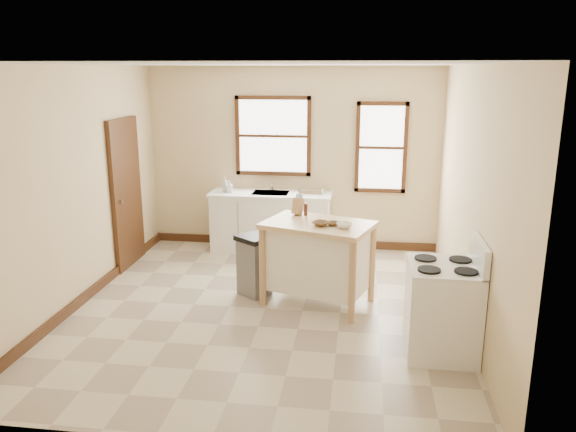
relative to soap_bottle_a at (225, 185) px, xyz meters
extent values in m
plane|color=beige|center=(1.00, -2.17, -1.03)|extent=(5.00, 5.00, 0.00)
plane|color=white|center=(1.00, -2.17, 1.77)|extent=(5.00, 5.00, 0.00)
cube|color=beige|center=(1.00, 0.33, 0.37)|extent=(4.50, 0.04, 2.80)
cube|color=beige|center=(-1.25, -2.17, 0.37)|extent=(0.04, 5.00, 2.80)
cube|color=beige|center=(3.25, -2.17, 0.37)|extent=(0.04, 5.00, 2.80)
cube|color=#3B1F10|center=(-1.21, -0.87, 0.02)|extent=(0.06, 0.90, 2.10)
cube|color=#3B1F10|center=(1.00, 0.30, -0.97)|extent=(4.50, 0.04, 0.12)
cube|color=#3B1F10|center=(-1.22, -2.17, -0.97)|extent=(0.04, 5.00, 0.12)
cylinder|color=silver|center=(0.70, 0.21, 0.00)|extent=(0.03, 0.03, 0.22)
imported|color=#B2B2B2|center=(0.00, 0.00, 0.00)|extent=(0.11, 0.11, 0.23)
imported|color=#B2B2B2|center=(0.08, -0.04, -0.02)|extent=(0.09, 0.09, 0.18)
cylinder|color=#451D12|center=(1.41, -1.59, 0.05)|extent=(0.06, 0.06, 0.15)
imported|color=brown|center=(1.62, -2.02, 0.00)|extent=(0.26, 0.26, 0.05)
imported|color=brown|center=(1.76, -1.99, -0.01)|extent=(0.20, 0.20, 0.04)
imported|color=white|center=(1.90, -2.08, 0.00)|extent=(0.24, 0.24, 0.06)
camera|label=1|loc=(2.08, -8.23, 1.72)|focal=35.00mm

